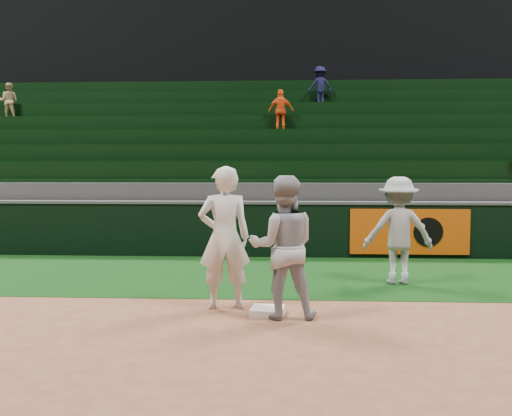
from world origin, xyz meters
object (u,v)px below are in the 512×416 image
(base_coach, at_px, (398,230))
(first_base, at_px, (267,311))
(first_baseman, at_px, (224,238))
(baserunner, at_px, (283,247))

(base_coach, bearing_deg, first_base, 44.58)
(first_base, distance_m, first_baseman, 1.20)
(first_baseman, distance_m, base_coach, 3.36)
(first_base, bearing_deg, baserunner, -26.16)
(baserunner, height_order, base_coach, baserunner)
(first_base, relative_size, base_coach, 0.24)
(first_base, distance_m, baserunner, 0.93)
(first_baseman, bearing_deg, baserunner, 140.49)
(first_base, height_order, base_coach, base_coach)
(baserunner, bearing_deg, first_base, -30.67)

